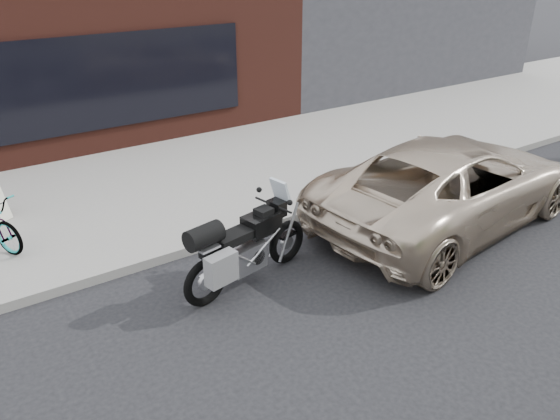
{
  "coord_description": "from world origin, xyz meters",
  "views": [
    {
      "loc": [
        -3.58,
        -2.87,
        4.36
      ],
      "look_at": [
        0.4,
        3.12,
        0.85
      ],
      "focal_mm": 35.0,
      "sensor_mm": 36.0,
      "label": 1
    }
  ],
  "objects": [
    {
      "name": "minivan",
      "position": [
        3.5,
        2.6,
        0.74
      ],
      "size": [
        5.54,
        3.04,
        1.47
      ],
      "primitive_type": "imported",
      "rotation": [
        0.0,
        0.0,
        1.69
      ],
      "color": "#C3AF98",
      "rests_on": "ground"
    },
    {
      "name": "ground",
      "position": [
        0.0,
        0.0,
        0.0
      ],
      "size": [
        120.0,
        120.0,
        0.0
      ],
      "primitive_type": "plane",
      "color": "black",
      "rests_on": "ground"
    },
    {
      "name": "motorcycle",
      "position": [
        -0.43,
        2.83,
        0.61
      ],
      "size": [
        2.2,
        0.99,
        1.41
      ],
      "rotation": [
        0.0,
        0.0,
        0.2
      ],
      "color": "black",
      "rests_on": "ground"
    },
    {
      "name": "near_sidewalk",
      "position": [
        0.0,
        7.0,
        0.07
      ],
      "size": [
        44.0,
        6.0,
        0.15
      ],
      "primitive_type": "cube",
      "color": "gray",
      "rests_on": "ground"
    }
  ]
}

